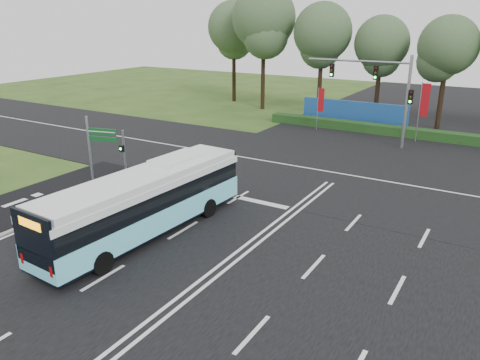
{
  "coord_description": "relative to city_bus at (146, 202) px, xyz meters",
  "views": [
    {
      "loc": [
        9.36,
        -15.77,
        9.48
      ],
      "look_at": [
        -1.38,
        2.0,
        2.3
      ],
      "focal_mm": 35.0,
      "sensor_mm": 36.0,
      "label": 1
    }
  ],
  "objects": [
    {
      "name": "road_main",
      "position": [
        4.47,
        1.15,
        -1.6
      ],
      "size": [
        20.0,
        120.0,
        0.04
      ],
      "primitive_type": "cube",
      "color": "black",
      "rests_on": "ground"
    },
    {
      "name": "hedge",
      "position": [
        4.47,
        25.65,
        -1.22
      ],
      "size": [
        22.0,
        1.2,
        0.8
      ],
      "primitive_type": "cube",
      "color": "#173714",
      "rests_on": "ground"
    },
    {
      "name": "pedestrian_signal",
      "position": [
        -5.73,
        4.52,
        0.21
      ],
      "size": [
        0.29,
        0.41,
        3.36
      ],
      "rotation": [
        0.0,
        0.0,
        -0.11
      ],
      "color": "gray",
      "rests_on": "ground"
    },
    {
      "name": "blue_hoarding",
      "position": [
        0.47,
        28.15,
        -0.52
      ],
      "size": [
        10.0,
        0.3,
        2.2
      ],
      "primitive_type": "cube",
      "color": "#1A498F",
      "rests_on": "ground"
    },
    {
      "name": "banner_flag_mid",
      "position": [
        7.19,
        24.29,
        1.52
      ],
      "size": [
        0.71,
        0.09,
        4.83
      ],
      "rotation": [
        0.0,
        0.0,
        -0.04
      ],
      "color": "gray",
      "rests_on": "ground"
    },
    {
      "name": "road_cross",
      "position": [
        4.47,
        13.15,
        -1.6
      ],
      "size": [
        120.0,
        14.0,
        0.05
      ],
      "primitive_type": "cube",
      "color": "black",
      "rests_on": "ground"
    },
    {
      "name": "city_bus",
      "position": [
        0.0,
        0.0,
        0.0
      ],
      "size": [
        2.93,
        11.33,
        3.22
      ],
      "rotation": [
        0.0,
        0.0,
        -0.05
      ],
      "color": "#6DE4FE",
      "rests_on": "ground"
    },
    {
      "name": "kerb_strip",
      "position": [
        -5.63,
        -1.85,
        -1.56
      ],
      "size": [
        0.25,
        18.0,
        0.12
      ],
      "primitive_type": "cube",
      "color": "gray",
      "rests_on": "ground"
    },
    {
      "name": "bike_path",
      "position": [
        -8.03,
        -1.85,
        -1.59
      ],
      "size": [
        5.0,
        18.0,
        0.06
      ],
      "primitive_type": "cube",
      "color": "black",
      "rests_on": "ground"
    },
    {
      "name": "traffic_light_gantry",
      "position": [
        4.68,
        21.65,
        3.04
      ],
      "size": [
        8.41,
        0.28,
        7.0
      ],
      "color": "gray",
      "rests_on": "ground"
    },
    {
      "name": "ground",
      "position": [
        4.47,
        1.15,
        -1.62
      ],
      "size": [
        120.0,
        120.0,
        0.0
      ],
      "primitive_type": "plane",
      "color": "#2C4C19",
      "rests_on": "ground"
    },
    {
      "name": "banner_flag_left",
      "position": [
        -1.32,
        24.06,
        0.91
      ],
      "size": [
        0.57,
        0.09,
        3.84
      ],
      "rotation": [
        0.0,
        0.0,
        0.07
      ],
      "color": "gray",
      "rests_on": "ground"
    },
    {
      "name": "eucalyptus_row",
      "position": [
        2.25,
        31.21,
        6.62
      ],
      "size": [
        47.12,
        9.06,
        12.9
      ],
      "color": "black",
      "rests_on": "ground"
    },
    {
      "name": "street_sign",
      "position": [
        -5.63,
        2.35,
        1.21
      ],
      "size": [
        1.72,
        0.55,
        4.56
      ],
      "rotation": [
        0.0,
        0.0,
        0.27
      ],
      "color": "gray",
      "rests_on": "ground"
    }
  ]
}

